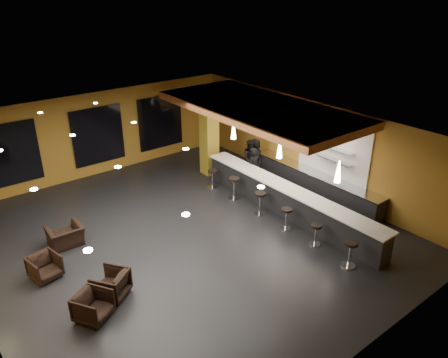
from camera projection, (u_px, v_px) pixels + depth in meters
floor at (186, 237)px, 14.30m from camera, size 12.00×13.00×0.10m
ceiling at (181, 133)px, 12.78m from camera, size 12.00×13.00×0.10m
wall_back at (97, 134)px, 18.20m from camera, size 12.00×0.10×3.50m
wall_front at (361, 299)px, 8.87m from camera, size 12.00×0.10×3.50m
wall_right at (314, 146)px, 16.93m from camera, size 0.10×13.00×3.50m
wood_soffit at (259, 109)px, 15.82m from camera, size 3.60×8.00×0.28m
window_left at (9, 155)px, 16.18m from camera, size 2.20×0.06×2.40m
window_center at (98, 136)px, 18.15m from camera, size 2.20×0.06×2.40m
window_right at (161, 122)px, 19.83m from camera, size 2.20×0.06×2.40m
tile_backsplash at (334, 147)px, 16.06m from camera, size 0.06×3.20×2.40m
bar_counter at (287, 201)px, 15.40m from camera, size 0.60×8.00×1.00m
bar_top at (288, 188)px, 15.18m from camera, size 0.78×8.10×0.05m
prep_counter at (314, 183)px, 16.91m from camera, size 0.70×6.00×0.86m
prep_top at (315, 173)px, 16.72m from camera, size 0.72×6.00×0.03m
wall_shelf_lower at (334, 160)px, 16.01m from camera, size 0.30×1.50×0.03m
wall_shelf_upper at (336, 148)px, 15.82m from camera, size 0.30×1.50×0.03m
column at (209, 134)px, 18.15m from camera, size 0.60×0.60×3.50m
pendant_0 at (338, 172)px, 13.20m from camera, size 0.20×0.20×0.70m
pendant_1 at (280, 148)px, 14.98m from camera, size 0.20×0.20×0.70m
pendant_2 at (234, 130)px, 16.76m from camera, size 0.20×0.20×0.70m
staff_a at (254, 168)px, 17.25m from camera, size 0.63×0.44×1.67m
staff_b at (251, 159)px, 18.09m from camera, size 0.95×0.82×1.67m
staff_c at (255, 156)px, 18.47m from camera, size 0.91×0.78×1.59m
armchair_a at (93, 306)px, 10.70m from camera, size 1.09×1.09×0.73m
armchair_b at (111, 284)px, 11.45m from camera, size 1.15×1.15×0.76m
armchair_c at (45, 267)px, 12.17m from camera, size 0.89×0.91×0.71m
armchair_d at (66, 236)px, 13.66m from camera, size 1.05×0.93×0.66m
bar_stool_0 at (350, 251)px, 12.57m from camera, size 0.42×0.42×0.84m
bar_stool_1 at (316, 232)px, 13.62m from camera, size 0.37×0.37×0.73m
bar_stool_2 at (286, 216)px, 14.47m from camera, size 0.39×0.39×0.77m
bar_stool_3 at (260, 200)px, 15.37m from camera, size 0.43×0.43×0.85m
bar_stool_4 at (234, 185)px, 16.44m from camera, size 0.44×0.44×0.87m
bar_stool_5 at (212, 176)px, 17.36m from camera, size 0.38×0.38×0.76m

